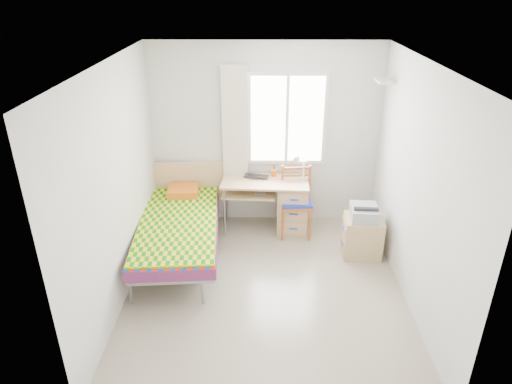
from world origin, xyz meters
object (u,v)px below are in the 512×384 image
(printer, at_px, (364,212))
(desk, at_px, (287,203))
(bed, at_px, (180,224))
(chair, at_px, (296,197))
(cabinet, at_px, (362,236))

(printer, bearing_deg, desk, 149.39)
(bed, height_order, chair, chair)
(bed, height_order, printer, bed)
(bed, xyz_separation_m, cabinet, (2.38, 0.02, -0.18))
(desk, bearing_deg, chair, -34.68)
(chair, height_order, printer, chair)
(desk, xyz_separation_m, chair, (0.12, -0.09, 0.14))
(chair, relative_size, printer, 2.37)
(chair, xyz_separation_m, printer, (0.82, -0.56, 0.07))
(bed, height_order, cabinet, bed)
(desk, xyz_separation_m, cabinet, (0.95, -0.66, -0.15))
(desk, height_order, cabinet, desk)
(cabinet, bearing_deg, desk, 149.30)
(bed, distance_m, printer, 2.38)
(bed, relative_size, desk, 1.77)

